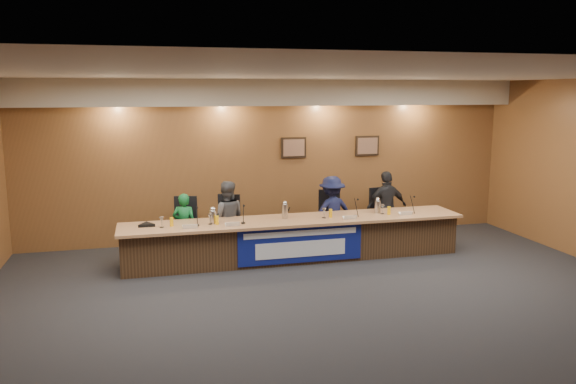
% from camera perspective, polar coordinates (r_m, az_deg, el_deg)
% --- Properties ---
extents(floor, '(10.00, 10.00, 0.00)m').
position_cam_1_polar(floor, '(8.02, 5.22, -11.63)').
color(floor, black).
rests_on(floor, ground).
extents(ceiling, '(10.00, 8.00, 0.04)m').
position_cam_1_polar(ceiling, '(7.45, 5.62, 11.87)').
color(ceiling, silver).
rests_on(ceiling, wall_back).
extents(wall_back, '(10.00, 0.04, 3.20)m').
position_cam_1_polar(wall_back, '(11.38, -1.41, 3.24)').
color(wall_back, brown).
rests_on(wall_back, floor).
extents(soffit, '(10.00, 0.50, 0.50)m').
position_cam_1_polar(soffit, '(11.05, -1.15, 10.05)').
color(soffit, beige).
rests_on(soffit, wall_back).
extents(dais_body, '(6.00, 0.80, 0.70)m').
position_cam_1_polar(dais_body, '(10.09, 0.67, -4.90)').
color(dais_body, '#3F2A19').
rests_on(dais_body, floor).
extents(dais_top, '(6.10, 0.95, 0.05)m').
position_cam_1_polar(dais_top, '(9.95, 0.75, -2.88)').
color(dais_top, '#A6744C').
rests_on(dais_top, dais_body).
extents(banner, '(2.20, 0.02, 0.65)m').
position_cam_1_polar(banner, '(9.69, 1.31, -5.34)').
color(banner, navy).
rests_on(banner, dais_body).
extents(banner_text_upper, '(2.00, 0.01, 0.10)m').
position_cam_1_polar(banner_text_upper, '(9.63, 1.34, -4.22)').
color(banner_text_upper, silver).
rests_on(banner_text_upper, banner).
extents(banner_text_lower, '(1.60, 0.01, 0.28)m').
position_cam_1_polar(banner_text_lower, '(9.70, 1.33, -5.82)').
color(banner_text_lower, silver).
rests_on(banner_text_lower, banner).
extents(wall_photo_left, '(0.52, 0.04, 0.42)m').
position_cam_1_polar(wall_photo_left, '(11.42, 0.58, 4.53)').
color(wall_photo_left, black).
rests_on(wall_photo_left, wall_back).
extents(wall_photo_right, '(0.52, 0.04, 0.42)m').
position_cam_1_polar(wall_photo_right, '(11.93, 8.05, 4.67)').
color(wall_photo_right, black).
rests_on(wall_photo_right, wall_back).
extents(panelist_a, '(0.50, 0.40, 1.18)m').
position_cam_1_polar(panelist_a, '(10.28, -10.47, -3.38)').
color(panelist_a, '#105E2A').
rests_on(panelist_a, floor).
extents(panelist_b, '(0.74, 0.62, 1.38)m').
position_cam_1_polar(panelist_b, '(10.34, -6.24, -2.66)').
color(panelist_b, '#47484C').
rests_on(panelist_b, floor).
extents(panelist_c, '(0.96, 0.65, 1.39)m').
position_cam_1_polar(panelist_c, '(10.80, 4.47, -2.04)').
color(panelist_c, '#0F1434').
rests_on(panelist_c, floor).
extents(panelist_d, '(0.87, 0.40, 1.45)m').
position_cam_1_polar(panelist_d, '(11.21, 9.98, -1.56)').
color(panelist_d, black).
rests_on(panelist_d, floor).
extents(office_chair_a, '(0.58, 0.58, 0.08)m').
position_cam_1_polar(office_chair_a, '(10.41, -10.49, -3.86)').
color(office_chair_a, black).
rests_on(office_chair_a, floor).
extents(office_chair_b, '(0.63, 0.63, 0.08)m').
position_cam_1_polar(office_chair_b, '(10.48, -6.30, -3.65)').
color(office_chair_b, black).
rests_on(office_chair_b, floor).
extents(office_chair_c, '(0.58, 0.58, 0.08)m').
position_cam_1_polar(office_chair_c, '(10.94, 4.28, -3.03)').
color(office_chair_c, black).
rests_on(office_chair_c, floor).
extents(office_chair_d, '(0.55, 0.55, 0.08)m').
position_cam_1_polar(office_chair_d, '(11.35, 9.73, -2.66)').
color(office_chair_d, black).
rests_on(office_chair_d, floor).
extents(nameplate_a, '(0.24, 0.08, 0.10)m').
position_cam_1_polar(nameplate_a, '(9.37, -9.90, -3.43)').
color(nameplate_a, white).
rests_on(nameplate_a, dais_top).
extents(microphone_a, '(0.07, 0.07, 0.02)m').
position_cam_1_polar(microphone_a, '(9.57, -9.23, -3.34)').
color(microphone_a, black).
rests_on(microphone_a, dais_top).
extents(juice_glass_a, '(0.06, 0.06, 0.15)m').
position_cam_1_polar(juice_glass_a, '(9.59, -11.74, -2.99)').
color(juice_glass_a, yellow).
rests_on(juice_glass_a, dais_top).
extents(water_glass_a, '(0.08, 0.08, 0.18)m').
position_cam_1_polar(water_glass_a, '(9.52, -12.70, -3.02)').
color(water_glass_a, silver).
rests_on(water_glass_a, dais_top).
extents(nameplate_b, '(0.24, 0.08, 0.10)m').
position_cam_1_polar(nameplate_b, '(9.44, -5.65, -3.22)').
color(nameplate_b, white).
rests_on(nameplate_b, dais_top).
extents(microphone_b, '(0.07, 0.07, 0.02)m').
position_cam_1_polar(microphone_b, '(9.63, -4.58, -3.15)').
color(microphone_b, black).
rests_on(microphone_b, dais_top).
extents(juice_glass_b, '(0.06, 0.06, 0.15)m').
position_cam_1_polar(juice_glass_b, '(9.59, -7.23, -2.86)').
color(juice_glass_b, yellow).
rests_on(juice_glass_b, dais_top).
extents(water_glass_b, '(0.08, 0.08, 0.18)m').
position_cam_1_polar(water_glass_b, '(9.61, -7.90, -2.75)').
color(water_glass_b, silver).
rests_on(water_glass_b, dais_top).
extents(nameplate_c, '(0.24, 0.08, 0.10)m').
position_cam_1_polar(nameplate_c, '(9.95, 6.37, -2.53)').
color(nameplate_c, white).
rests_on(nameplate_c, dais_top).
extents(microphone_c, '(0.07, 0.07, 0.02)m').
position_cam_1_polar(microphone_c, '(10.21, 6.86, -2.42)').
color(microphone_c, black).
rests_on(microphone_c, dais_top).
extents(juice_glass_c, '(0.06, 0.06, 0.15)m').
position_cam_1_polar(juice_glass_c, '(10.08, 4.35, -2.16)').
color(juice_glass_c, yellow).
rests_on(juice_glass_c, dais_top).
extents(water_glass_c, '(0.08, 0.08, 0.18)m').
position_cam_1_polar(water_glass_c, '(10.00, 3.69, -2.16)').
color(water_glass_c, silver).
rests_on(water_glass_c, dais_top).
extents(nameplate_d, '(0.24, 0.08, 0.10)m').
position_cam_1_polar(nameplate_d, '(10.45, 11.93, -2.08)').
color(nameplate_d, white).
rests_on(nameplate_d, dais_top).
extents(microphone_d, '(0.07, 0.07, 0.02)m').
position_cam_1_polar(microphone_d, '(10.64, 12.40, -2.07)').
color(microphone_d, black).
rests_on(microphone_d, dais_top).
extents(juice_glass_d, '(0.06, 0.06, 0.15)m').
position_cam_1_polar(juice_glass_d, '(10.44, 10.22, -1.87)').
color(juice_glass_d, yellow).
rests_on(juice_glass_d, dais_top).
extents(water_glass_d, '(0.08, 0.08, 0.18)m').
position_cam_1_polar(water_glass_d, '(10.46, 9.58, -1.73)').
color(water_glass_d, silver).
rests_on(water_glass_d, dais_top).
extents(carafe_left, '(0.13, 0.13, 0.22)m').
position_cam_1_polar(carafe_left, '(9.67, -7.65, -2.54)').
color(carafe_left, silver).
rests_on(carafe_left, dais_top).
extents(carafe_mid, '(0.11, 0.11, 0.26)m').
position_cam_1_polar(carafe_mid, '(9.95, -0.33, -1.97)').
color(carafe_mid, silver).
rests_on(carafe_mid, dais_top).
extents(carafe_right, '(0.11, 0.11, 0.23)m').
position_cam_1_polar(carafe_right, '(10.54, 9.08, -1.50)').
color(carafe_right, silver).
rests_on(carafe_right, dais_top).
extents(speakerphone, '(0.32, 0.32, 0.05)m').
position_cam_1_polar(speakerphone, '(9.69, -14.17, -3.25)').
color(speakerphone, black).
rests_on(speakerphone, dais_top).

